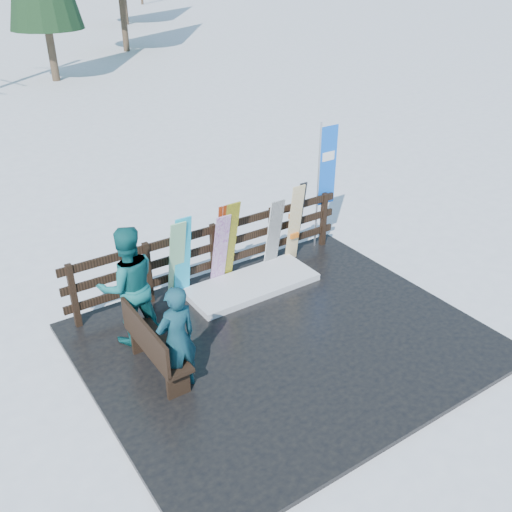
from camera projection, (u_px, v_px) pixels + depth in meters
ground at (284, 343)px, 9.13m from camera, size 700.00×700.00×0.00m
deck at (284, 341)px, 9.11m from camera, size 6.00×5.00×0.08m
fence at (214, 249)px, 10.37m from camera, size 5.60×0.10×1.15m
snow_patch at (252, 284)px, 10.44m from camera, size 2.41×1.00×0.12m
bench at (153, 345)px, 8.12m from camera, size 0.41×1.50×0.97m
snowboard_0 at (182, 258)px, 9.78m from camera, size 0.30×0.30×1.61m
snowboard_1 at (177, 261)px, 9.74m from camera, size 0.28×0.38×1.56m
snowboard_2 at (229, 242)px, 10.23m from camera, size 0.27×0.41×1.66m
snowboard_3 at (220, 250)px, 10.19m from camera, size 0.28×0.36×1.46m
snowboard_4 at (274, 234)px, 10.77m from camera, size 0.30×0.27×1.44m
snowboard_5 at (295, 224)px, 10.96m from camera, size 0.27×0.23×1.62m
ski_pair_a at (221, 245)px, 10.24m from camera, size 0.16×0.22×1.58m
ski_pair_b at (298, 220)px, 11.08m from camera, size 0.17×0.27×1.63m
rental_flag at (325, 171)px, 11.23m from camera, size 0.45×0.04×2.60m
person_front at (177, 339)px, 7.73m from camera, size 0.64×0.46×1.65m
person_back at (128, 286)px, 8.66m from camera, size 1.03×0.85×1.95m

